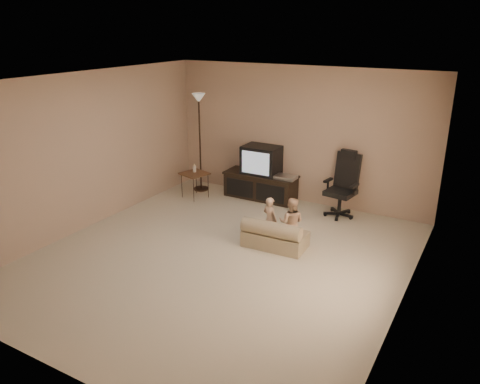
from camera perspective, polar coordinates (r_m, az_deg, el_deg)
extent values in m
plane|color=beige|center=(6.80, -2.41, -8.02)|extent=(5.50, 5.50, 0.00)
plane|color=silver|center=(6.05, -2.75, 13.42)|extent=(5.50, 5.50, 0.00)
plane|color=tan|center=(8.68, 7.18, 6.85)|extent=(5.00, 0.00, 5.00)
plane|color=tan|center=(4.41, -22.07, -7.56)|extent=(5.00, 0.00, 5.00)
plane|color=tan|center=(7.89, -18.21, 4.70)|extent=(0.00, 5.50, 5.50)
plane|color=tan|center=(5.48, 20.20, -1.99)|extent=(0.00, 5.50, 5.50)
cube|color=black|center=(8.99, 2.53, 0.61)|extent=(1.37, 0.49, 0.44)
cube|color=black|center=(8.91, 2.55, 2.12)|extent=(1.41, 0.53, 0.04)
cube|color=black|center=(8.93, -0.04, 0.52)|extent=(0.57, 0.02, 0.33)
cube|color=black|center=(8.65, 3.68, -0.17)|extent=(0.57, 0.02, 0.33)
cube|color=black|center=(8.85, 2.63, 3.93)|extent=(0.69, 0.49, 0.54)
cube|color=white|center=(8.63, 1.89, 3.54)|extent=(0.56, 0.01, 0.42)
cube|color=#B3B3B6|center=(8.64, 5.58, 1.81)|extent=(0.39, 0.27, 0.06)
cylinder|color=black|center=(8.30, 12.03, -1.43)|extent=(0.06, 0.06, 0.36)
cube|color=black|center=(8.23, 12.13, -0.07)|extent=(0.52, 0.52, 0.08)
cube|color=black|center=(8.31, 12.98, 2.53)|extent=(0.46, 0.22, 0.64)
cube|color=black|center=(8.23, 13.14, 4.53)|extent=(0.28, 0.13, 0.15)
cube|color=black|center=(8.27, 10.70, 1.42)|extent=(0.10, 0.26, 0.04)
cube|color=black|center=(8.07, 13.78, 0.73)|extent=(0.10, 0.26, 0.04)
cube|color=brown|center=(8.96, -5.56, 2.25)|extent=(0.56, 0.56, 0.03)
cylinder|color=#312116|center=(9.06, -7.11, 0.78)|extent=(0.01, 0.01, 0.49)
cylinder|color=#312116|center=(8.79, -5.68, 0.24)|extent=(0.01, 0.01, 0.49)
cylinder|color=#312116|center=(9.27, -5.35, 1.29)|extent=(0.01, 0.01, 0.49)
cylinder|color=#312116|center=(9.01, -3.90, 0.78)|extent=(0.01, 0.01, 0.49)
cylinder|color=beige|center=(8.99, -5.58, 2.82)|extent=(0.06, 0.06, 0.13)
cone|color=#D3B989|center=(8.96, -5.60, 3.34)|extent=(0.05, 0.05, 0.04)
cylinder|color=#312116|center=(9.54, -4.74, 0.41)|extent=(0.30, 0.30, 0.03)
cylinder|color=#312116|center=(9.28, -4.90, 5.70)|extent=(0.03, 0.03, 1.83)
cone|color=beige|center=(9.10, -5.07, 11.35)|extent=(0.26, 0.26, 0.17)
cube|color=tan|center=(7.10, 4.32, -5.70)|extent=(0.95, 0.54, 0.24)
cylinder|color=tan|center=(6.87, 3.83, -4.55)|extent=(0.92, 0.26, 0.22)
imported|color=tan|center=(7.16, 3.67, -3.36)|extent=(0.31, 0.26, 0.72)
imported|color=tan|center=(7.00, 6.26, -3.73)|extent=(0.42, 0.29, 0.78)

